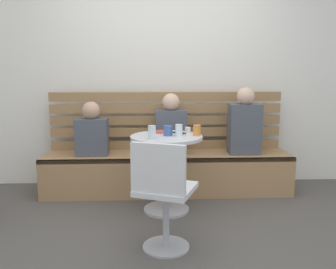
# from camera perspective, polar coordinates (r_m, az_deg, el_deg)

# --- Properties ---
(ground) EXTENTS (8.00, 8.00, 0.00)m
(ground) POSITION_cam_1_polar(r_m,az_deg,el_deg) (3.01, 0.91, -16.45)
(ground) COLOR #514C47
(back_wall) EXTENTS (5.20, 0.10, 2.90)m
(back_wall) POSITION_cam_1_polar(r_m,az_deg,el_deg) (4.34, -0.39, 11.43)
(back_wall) COLOR white
(back_wall) RESTS_ON ground
(booth_bench) EXTENTS (2.70, 0.52, 0.44)m
(booth_bench) POSITION_cam_1_polar(r_m,az_deg,el_deg) (4.05, -0.13, -6.05)
(booth_bench) COLOR #A87C51
(booth_bench) RESTS_ON ground
(booth_backrest) EXTENTS (2.65, 0.04, 0.66)m
(booth_backrest) POSITION_cam_1_polar(r_m,az_deg,el_deg) (4.17, -0.28, 2.22)
(booth_backrest) COLOR #9A7249
(booth_backrest) RESTS_ON booth_bench
(cafe_table) EXTENTS (0.68, 0.68, 0.74)m
(cafe_table) POSITION_cam_1_polar(r_m,az_deg,el_deg) (3.44, -0.25, -3.83)
(cafe_table) COLOR #ADADB2
(cafe_table) RESTS_ON ground
(white_chair) EXTENTS (0.52, 0.52, 0.85)m
(white_chair) POSITION_cam_1_polar(r_m,az_deg,el_deg) (2.68, -0.77, -9.10)
(white_chair) COLOR #ADADB2
(white_chair) RESTS_ON ground
(person_adult) EXTENTS (0.34, 0.22, 0.73)m
(person_adult) POSITION_cam_1_polar(r_m,az_deg,el_deg) (4.04, 11.97, 1.57)
(person_adult) COLOR #4C515B
(person_adult) RESTS_ON booth_bench
(person_child_left) EXTENTS (0.34, 0.22, 0.66)m
(person_child_left) POSITION_cam_1_polar(r_m,az_deg,el_deg) (3.98, 0.45, 1.20)
(person_child_left) COLOR #4C515B
(person_child_left) RESTS_ON booth_bench
(person_child_middle) EXTENTS (0.34, 0.22, 0.58)m
(person_child_middle) POSITION_cam_1_polar(r_m,az_deg,el_deg) (3.98, -11.90, 0.40)
(person_child_middle) COLOR #4C515B
(person_child_middle) RESTS_ON booth_bench
(cup_espresso_small) EXTENTS (0.06, 0.06, 0.05)m
(cup_espresso_small) POSITION_cam_1_polar(r_m,az_deg,el_deg) (3.57, 3.13, 0.74)
(cup_espresso_small) COLOR silver
(cup_espresso_small) RESTS_ON cafe_table
(cup_glass_tall) EXTENTS (0.07, 0.07, 0.12)m
(cup_glass_tall) POSITION_cam_1_polar(r_m,az_deg,el_deg) (3.24, -2.55, 0.36)
(cup_glass_tall) COLOR silver
(cup_glass_tall) RESTS_ON cafe_table
(cup_tumbler_orange) EXTENTS (0.07, 0.07, 0.10)m
(cup_tumbler_orange) POSITION_cam_1_polar(r_m,az_deg,el_deg) (3.41, 4.58, 0.67)
(cup_tumbler_orange) COLOR orange
(cup_tumbler_orange) RESTS_ON cafe_table
(cup_mug_blue) EXTENTS (0.08, 0.08, 0.09)m
(cup_mug_blue) POSITION_cam_1_polar(r_m,az_deg,el_deg) (3.40, 0.00, 0.62)
(cup_mug_blue) COLOR #3D5B9E
(cup_mug_blue) RESTS_ON cafe_table
(cup_water_clear) EXTENTS (0.07, 0.07, 0.11)m
(cup_water_clear) POSITION_cam_1_polar(r_m,az_deg,el_deg) (3.38, 1.72, 0.68)
(cup_water_clear) COLOR white
(cup_water_clear) RESTS_ON cafe_table
(plate_small) EXTENTS (0.17, 0.17, 0.01)m
(plate_small) POSITION_cam_1_polar(r_m,az_deg,el_deg) (3.59, -1.18, 0.44)
(plate_small) COLOR #DB4C42
(plate_small) RESTS_ON cafe_table
(phone_on_table) EXTENTS (0.14, 0.15, 0.01)m
(phone_on_table) POSITION_cam_1_polar(r_m,az_deg,el_deg) (3.54, 1.72, 0.27)
(phone_on_table) COLOR black
(phone_on_table) RESTS_ON cafe_table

